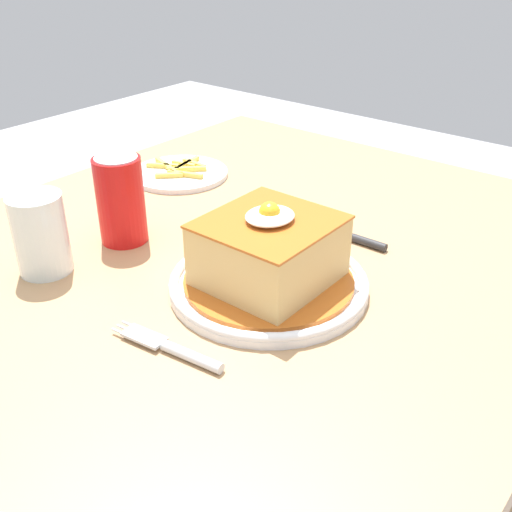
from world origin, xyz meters
name	(u,v)px	position (x,y,z in m)	size (l,w,h in m)	color
dining_table	(198,350)	(0.00, 0.00, 0.62)	(1.19, 0.85, 0.73)	#A87F56
main_plate	(269,283)	(0.04, -0.09, 0.74)	(0.24, 0.24, 0.02)	white
sandwich_meal	(269,253)	(0.04, -0.09, 0.78)	(0.21, 0.21, 0.11)	#B75B1E
fork	(176,350)	(-0.12, -0.09, 0.74)	(0.03, 0.14, 0.01)	silver
knife	(347,236)	(0.22, -0.09, 0.74)	(0.02, 0.17, 0.01)	#262628
soda_can	(121,200)	(0.02, 0.15, 0.79)	(0.07, 0.07, 0.12)	red
drinking_glass	(41,239)	(-0.10, 0.17, 0.77)	(0.07, 0.07, 0.10)	#3F2314
side_plate_fries	(180,173)	(0.24, 0.27, 0.74)	(0.17, 0.17, 0.02)	white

